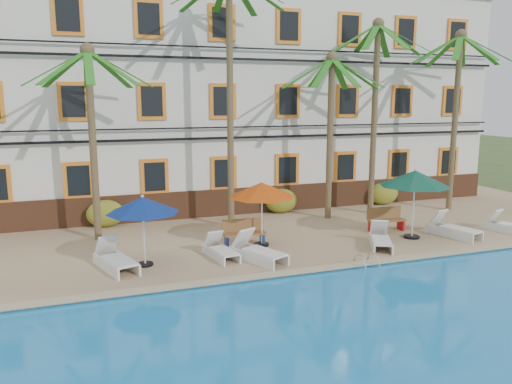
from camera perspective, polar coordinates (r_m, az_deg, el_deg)
name	(u,v)px	position (r m, az deg, el deg)	size (l,w,h in m)	color
ground	(327,266)	(16.58, 8.09, -8.33)	(100.00, 100.00, 0.00)	#384C23
pool_deck	(272,226)	(20.92, 1.79, -3.87)	(30.00, 12.00, 0.25)	tan
swimming_pool	(493,372)	(11.34, 25.43, -18.09)	(26.00, 12.00, 0.20)	#1A7CC5
pool_coping	(341,266)	(15.74, 9.63, -8.34)	(30.00, 0.35, 0.06)	tan
hotel_building	(236,98)	(24.96, -2.33, 10.65)	(25.40, 6.44, 10.22)	silver
palm_a	(91,115)	(18.64, -18.33, 8.41)	(4.37, 4.37, 7.00)	brown
palm_b	(230,69)	(19.65, -3.01, 13.90)	(4.37, 4.37, 9.94)	brown
palm_c	(331,112)	(21.34, 8.52, 9.05)	(4.37, 4.37, 7.01)	brown
palm_d	(375,91)	(22.70, 13.48, 11.12)	(4.37, 4.37, 8.48)	brown
palm_e	(457,96)	(24.49, 21.95, 10.09)	(4.37, 4.37, 8.11)	brown
shrub_left	(105,214)	(21.00, -16.84, -2.37)	(1.50, 0.90, 1.10)	#335D1A
shrub_mid	(281,201)	(22.60, 2.91, -1.02)	(1.50, 0.90, 1.10)	#335D1A
shrub_right	(384,193)	(25.12, 14.41, -0.17)	(1.50, 0.90, 1.10)	#335D1A
umbrella_blue	(143,205)	(15.55, -12.82, -1.51)	(2.24, 2.24, 2.24)	black
umbrella_red	(262,190)	(17.25, 0.67, 0.21)	(2.33, 2.33, 2.33)	black
umbrella_green	(415,179)	(19.09, 17.73, 1.46)	(2.62, 2.62, 2.61)	black
lounger_a	(115,259)	(15.86, -15.78, -7.39)	(1.30, 2.14, 0.95)	silver
lounger_b	(221,250)	(16.37, -4.07, -6.62)	(0.88, 1.78, 0.80)	silver
lounger_c	(257,251)	(16.03, 0.14, -6.78)	(1.51, 2.16, 0.96)	silver
lounger_d	(381,239)	(18.00, 14.05, -5.25)	(1.41, 1.94, 0.87)	silver
lounger_e	(453,228)	(20.19, 21.54, -3.89)	(1.26, 2.12, 0.94)	silver
lounger_f	(508,225)	(21.71, 26.87, -3.42)	(1.17, 1.87, 0.83)	silver
bench_left	(244,232)	(17.66, -1.37, -4.60)	(1.53, 0.57, 0.93)	olive
bench_right	(386,219)	(20.20, 14.59, -3.00)	(1.51, 0.52, 0.93)	olive
pool_ladder	(367,265)	(16.09, 12.52, -8.14)	(0.54, 0.74, 0.74)	silver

